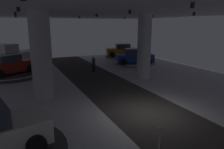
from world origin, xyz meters
name	(u,v)px	position (x,y,z in m)	size (l,w,h in m)	color
ground	(149,113)	(0.00, 0.00, -0.02)	(24.00, 44.00, 0.06)	silver
ceiling_with_spotlights	(154,4)	(0.00, 0.00, 5.55)	(24.00, 44.00, 0.39)	silver
column_left	(41,55)	(-4.73, 4.99, 2.75)	(1.28, 1.28, 5.50)	#ADADB2
column_right	(144,47)	(3.97, 6.70, 2.75)	(1.18, 1.18, 5.50)	silver
display_platform_deep_left	(21,64)	(-5.70, 17.64, 0.16)	(6.05, 6.05, 0.28)	#B7B7BC
pickup_truck_deep_left	(18,55)	(-5.95, 17.44, 1.22)	(5.46, 4.94, 2.30)	silver
display_platform_far_left	(11,75)	(-6.76, 12.06, 0.18)	(5.16, 5.16, 0.33)	#333338
display_car_far_left	(9,65)	(-6.79, 12.04, 1.09)	(4.53, 3.70, 1.71)	maroon
display_platform_far_right	(135,64)	(6.33, 12.16, 0.14)	(4.87, 4.87, 0.24)	silver
display_car_far_right	(135,57)	(6.30, 12.17, 1.01)	(4.56, 3.30, 1.71)	navy
display_platform_deep_right	(121,57)	(7.34, 17.47, 0.18)	(4.67, 4.67, 0.33)	#B7B7BC
display_car_deep_right	(122,51)	(7.37, 17.46, 1.09)	(4.55, 3.17, 1.71)	#B77519
visitor_walking_near	(94,63)	(0.79, 10.83, 0.91)	(0.32, 0.32, 1.59)	black
stanchion_a	(159,143)	(-1.72, -3.14, 0.37)	(0.28, 0.28, 1.01)	#333338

